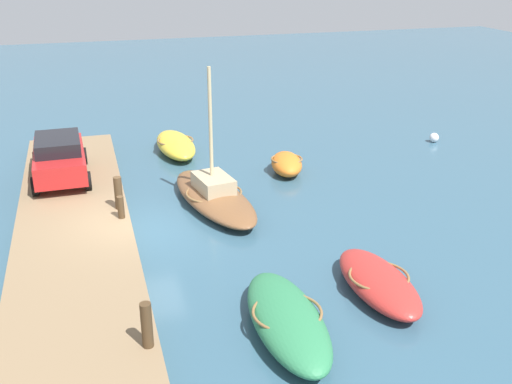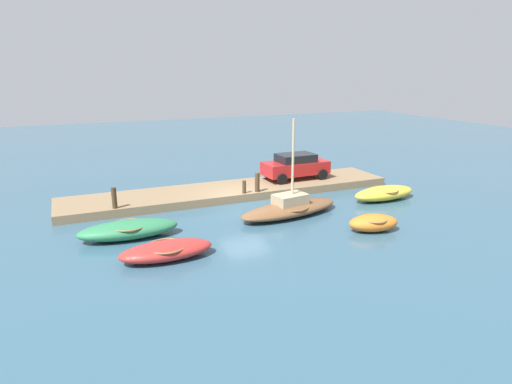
{
  "view_description": "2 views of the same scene",
  "coord_description": "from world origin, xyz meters",
  "views": [
    {
      "loc": [
        17.39,
        -1.26,
        8.23
      ],
      "look_at": [
        0.41,
        3.69,
        1.05
      ],
      "focal_mm": 42.61,
      "sensor_mm": 36.0,
      "label": 1
    },
    {
      "loc": [
        8.55,
        21.09,
        6.95
      ],
      "look_at": [
        0.08,
        1.66,
        1.08
      ],
      "focal_mm": 31.26,
      "sensor_mm": 36.0,
      "label": 2
    }
  ],
  "objects": [
    {
      "name": "dock_platform",
      "position": [
        0.0,
        -1.92,
        0.22
      ],
      "size": [
        18.85,
        3.4,
        0.44
      ],
      "primitive_type": "cube",
      "color": "#846B4C",
      "rests_on": "ground_plane"
    },
    {
      "name": "mooring_post_mid_west",
      "position": [
        -0.16,
        -0.47,
        0.8
      ],
      "size": [
        0.21,
        0.21,
        0.71
      ],
      "primitive_type": "cylinder",
      "color": "#47331E",
      "rests_on": "dock_platform"
    },
    {
      "name": "rowboat_red",
      "position": [
        5.42,
        5.46,
        0.35
      ],
      "size": [
        3.54,
        1.54,
        0.67
      ],
      "rotation": [
        0.0,
        0.0,
        -0.0
      ],
      "color": "#B72D28",
      "rests_on": "ground_plane"
    },
    {
      "name": "parked_car",
      "position": [
        -4.26,
        -2.26,
        1.26
      ],
      "size": [
        4.03,
        2.02,
        1.55
      ],
      "rotation": [
        0.0,
        0.0,
        0.02
      ],
      "color": "#B21E1E",
      "rests_on": "dock_platform"
    },
    {
      "name": "rowboat_yellow",
      "position": [
        -7.29,
        2.36,
        0.38
      ],
      "size": [
        3.91,
        1.64,
        0.74
      ],
      "rotation": [
        0.0,
        0.0,
        0.05
      ],
      "color": "gold",
      "rests_on": "ground_plane"
    },
    {
      "name": "sailboat_brown",
      "position": [
        -1.27,
        2.69,
        0.4
      ],
      "size": [
        5.77,
        2.76,
        4.72
      ],
      "rotation": [
        0.0,
        0.0,
        0.17
      ],
      "color": "brown",
      "rests_on": "ground_plane"
    },
    {
      "name": "mooring_post_west",
      "position": [
        -0.93,
        -0.47,
        0.97
      ],
      "size": [
        0.26,
        0.26,
        1.06
      ],
      "primitive_type": "cylinder",
      "color": "#47331E",
      "rests_on": "dock_platform"
    },
    {
      "name": "ground_plane",
      "position": [
        0.0,
        0.0,
        0.0
      ],
      "size": [
        84.0,
        84.0,
        0.0
      ],
      "primitive_type": "plane",
      "color": "#33566B"
    },
    {
      "name": "dinghy_orange",
      "position": [
        -3.65,
        6.11,
        0.38
      ],
      "size": [
        2.45,
        1.63,
        0.75
      ],
      "rotation": [
        0.0,
        0.0,
        -0.22
      ],
      "color": "orange",
      "rests_on": "ground_plane"
    },
    {
      "name": "rowboat_green",
      "position": [
        6.41,
        2.67,
        0.39
      ],
      "size": [
        4.23,
        1.67,
        0.76
      ],
      "rotation": [
        0.0,
        0.0,
        -0.03
      ],
      "color": "#2D7A4C",
      "rests_on": "ground_plane"
    },
    {
      "name": "mooring_post_mid_east",
      "position": [
        6.59,
        -0.47,
        0.96
      ],
      "size": [
        0.24,
        0.24,
        1.04
      ],
      "primitive_type": "cylinder",
      "color": "#47331E",
      "rests_on": "dock_platform"
    }
  ]
}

